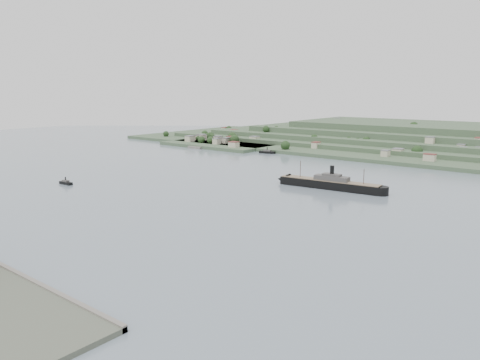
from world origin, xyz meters
The scene contains 5 objects.
ground centered at (0.00, 0.00, 0.00)m, with size 1400.00×1400.00×0.00m, color slate.
far_peninsula centered at (27.91, 393.10, 11.88)m, with size 760.00×309.00×30.00m.
steamship centered at (51.71, 87.93, 4.06)m, with size 91.72×19.05×22.00m.
tugboat centered at (-120.75, -31.67, 1.52)m, with size 13.98×4.25×6.23m.
ferry_west centered at (-104.12, 225.00, 1.76)m, with size 20.24×9.63×7.32m.
Camera 1 is at (223.69, -231.58, 75.71)m, focal length 35.00 mm.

